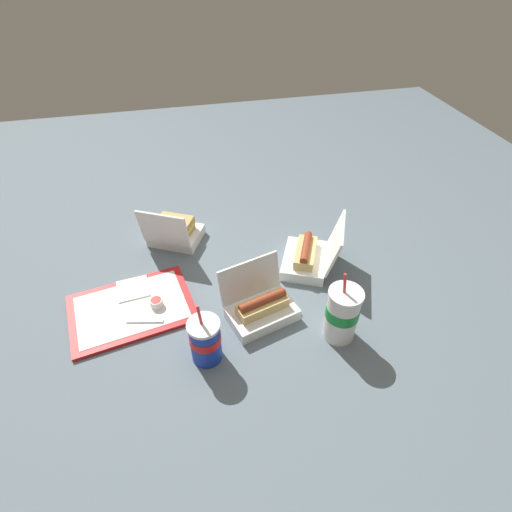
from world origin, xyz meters
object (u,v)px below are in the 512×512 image
(soda_cup_right, at_px, (342,314))
(plastic_fork, at_px, (145,321))
(ketchup_cup, at_px, (156,302))
(soda_cup_left, at_px, (205,340))
(clamshell_hotdog_right, at_px, (261,307))
(clamshell_sandwich_corner, at_px, (175,232))
(clamshell_hotdog_left, at_px, (308,255))
(food_tray, at_px, (132,308))

(soda_cup_right, bearing_deg, plastic_fork, -16.78)
(ketchup_cup, xyz_separation_m, soda_cup_left, (-0.13, 0.21, 0.05))
(clamshell_hotdog_right, bearing_deg, soda_cup_left, 31.15)
(plastic_fork, bearing_deg, soda_cup_left, 149.56)
(plastic_fork, distance_m, clamshell_hotdog_right, 0.35)
(clamshell_hotdog_right, xyz_separation_m, soda_cup_left, (0.18, 0.11, 0.03))
(ketchup_cup, distance_m, clamshell_sandwich_corner, 0.34)
(clamshell_hotdog_left, distance_m, clamshell_hotdog_right, 0.29)
(plastic_fork, relative_size, soda_cup_right, 0.46)
(food_tray, distance_m, clamshell_hotdog_right, 0.40)
(food_tray, relative_size, clamshell_sandwich_corner, 1.74)
(soda_cup_left, xyz_separation_m, soda_cup_right, (-0.38, 0.01, 0.02))
(plastic_fork, relative_size, clamshell_hotdog_right, 0.47)
(food_tray, xyz_separation_m, clamshell_hotdog_right, (-0.39, 0.12, 0.03))
(plastic_fork, bearing_deg, clamshell_hotdog_right, -175.13)
(soda_cup_left, bearing_deg, food_tray, -47.27)
(ketchup_cup, height_order, clamshell_hotdog_right, clamshell_hotdog_right)
(plastic_fork, bearing_deg, clamshell_sandwich_corner, -94.93)
(food_tray, height_order, clamshell_sandwich_corner, clamshell_sandwich_corner)
(clamshell_hotdog_right, distance_m, soda_cup_right, 0.24)
(food_tray, height_order, ketchup_cup, ketchup_cup)
(clamshell_hotdog_left, distance_m, soda_cup_left, 0.50)
(plastic_fork, height_order, soda_cup_right, soda_cup_right)
(clamshell_hotdog_right, relative_size, soda_cup_left, 1.17)
(soda_cup_right, bearing_deg, food_tray, -21.65)
(clamshell_sandwich_corner, bearing_deg, food_tray, 62.86)
(clamshell_hotdog_right, height_order, soda_cup_right, soda_cup_right)
(clamshell_sandwich_corner, bearing_deg, plastic_fork, 72.48)
(food_tray, bearing_deg, clamshell_sandwich_corner, -117.14)
(clamshell_hotdog_left, bearing_deg, food_tray, 7.35)
(food_tray, xyz_separation_m, clamshell_hotdog_left, (-0.60, -0.08, 0.04))
(ketchup_cup, height_order, soda_cup_left, soda_cup_left)
(food_tray, xyz_separation_m, clamshell_sandwich_corner, (-0.16, -0.31, 0.04))
(clamshell_sandwich_corner, relative_size, soda_cup_left, 1.18)
(soda_cup_left, distance_m, soda_cup_right, 0.38)
(ketchup_cup, xyz_separation_m, soda_cup_right, (-0.51, 0.22, 0.06))
(plastic_fork, distance_m, soda_cup_right, 0.58)
(plastic_fork, distance_m, soda_cup_left, 0.23)
(clamshell_hotdog_left, height_order, clamshell_hotdog_right, clamshell_hotdog_left)
(food_tray, relative_size, soda_cup_left, 2.04)
(food_tray, height_order, clamshell_hotdog_left, clamshell_hotdog_left)
(clamshell_hotdog_right, bearing_deg, plastic_fork, -7.73)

